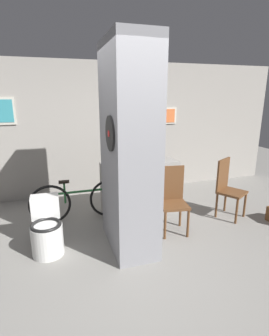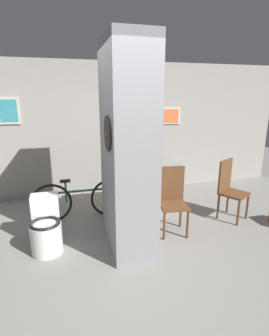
{
  "view_description": "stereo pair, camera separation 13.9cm",
  "coord_description": "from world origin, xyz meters",
  "px_view_note": "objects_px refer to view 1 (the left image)",
  "views": [
    {
      "loc": [
        -0.81,
        -2.56,
        1.96
      ],
      "look_at": [
        0.28,
        0.92,
        0.95
      ],
      "focal_mm": 28.0,
      "sensor_mm": 36.0,
      "label": 1
    },
    {
      "loc": [
        -0.67,
        -2.6,
        1.96
      ],
      "look_at": [
        0.28,
        0.92,
        0.95
      ],
      "focal_mm": 28.0,
      "sensor_mm": 36.0,
      "label": 2
    }
  ],
  "objects_px": {
    "chair_by_doorway": "(228,186)",
    "bottle_tall": "(139,157)",
    "chair_near_pillar": "(172,197)",
    "toilet": "(47,231)",
    "bicycle": "(81,200)"
  },
  "relations": [
    {
      "from": "chair_near_pillar",
      "to": "bottle_tall",
      "type": "height_order",
      "value": "bottle_tall"
    },
    {
      "from": "toilet",
      "to": "chair_by_doorway",
      "type": "distance_m",
      "value": 2.87
    },
    {
      "from": "toilet",
      "to": "chair_near_pillar",
      "type": "relative_size",
      "value": 0.72
    },
    {
      "from": "bicycle",
      "to": "bottle_tall",
      "type": "relative_size",
      "value": 5.76
    },
    {
      "from": "chair_by_doorway",
      "to": "bicycle",
      "type": "relative_size",
      "value": 0.61
    },
    {
      "from": "bottle_tall",
      "to": "chair_near_pillar",
      "type": "bearing_deg",
      "value": -72.33
    },
    {
      "from": "toilet",
      "to": "chair_by_doorway",
      "type": "relative_size",
      "value": 0.72
    },
    {
      "from": "toilet",
      "to": "bicycle",
      "type": "bearing_deg",
      "value": 57.04
    },
    {
      "from": "chair_by_doorway",
      "to": "bottle_tall",
      "type": "bearing_deg",
      "value": 125.07
    },
    {
      "from": "bicycle",
      "to": "toilet",
      "type": "bearing_deg",
      "value": -122.96
    },
    {
      "from": "chair_by_doorway",
      "to": "bottle_tall",
      "type": "xyz_separation_m",
      "value": [
        -1.33,
        0.62,
        0.46
      ]
    },
    {
      "from": "chair_near_pillar",
      "to": "chair_by_doorway",
      "type": "distance_m",
      "value": 1.09
    },
    {
      "from": "chair_near_pillar",
      "to": "bottle_tall",
      "type": "xyz_separation_m",
      "value": [
        -0.25,
        0.79,
        0.46
      ]
    },
    {
      "from": "chair_near_pillar",
      "to": "bicycle",
      "type": "distance_m",
      "value": 1.47
    },
    {
      "from": "toilet",
      "to": "bottle_tall",
      "type": "distance_m",
      "value": 1.87
    }
  ]
}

